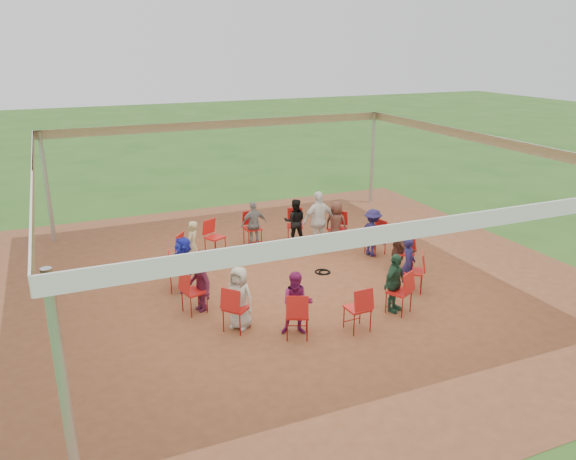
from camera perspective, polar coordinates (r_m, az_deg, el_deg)
name	(u,v)px	position (r m, az deg, el deg)	size (l,w,h in m)	color
ground	(296,280)	(12.89, 0.78, -5.08)	(80.00, 80.00, 0.00)	#2C581B
dirt_patch	(296,280)	(12.89, 0.78, -5.05)	(13.00, 13.00, 0.00)	brown
tent	(296,179)	(12.13, 0.83, 5.24)	(10.33, 10.33, 3.00)	#B2B2B7
chair_0	(375,238)	(14.40, 8.88, -0.79)	(0.42, 0.44, 0.90)	red
chair_1	(337,229)	(14.98, 5.05, 0.13)	(0.42, 0.44, 0.90)	red
chair_2	(295,226)	(15.17, 0.70, 0.44)	(0.42, 0.44, 0.90)	red
chair_3	(252,229)	(14.96, -3.63, 0.14)	(0.42, 0.44, 0.90)	red
chair_4	(215,238)	(14.37, -7.43, -0.77)	(0.42, 0.44, 0.90)	red
chair_5	(188,252)	(13.47, -10.12, -2.24)	(0.42, 0.44, 0.90)	red
chair_6	(179,271)	(12.41, -11.04, -4.14)	(0.42, 0.44, 0.90)	red
chair_7	(194,292)	(11.38, -9.52, -6.20)	(0.42, 0.44, 0.90)	red
chair_8	(236,308)	(10.61, -5.27, -7.91)	(0.42, 0.44, 0.90)	red
chair_9	(297,315)	(10.34, 0.93, -8.60)	(0.42, 0.44, 0.90)	red
chair_10	(358,308)	(10.64, 7.08, -7.91)	(0.42, 0.44, 0.90)	red
chair_11	(399,292)	(11.43, 11.22, -6.20)	(0.42, 0.44, 0.90)	red
chair_12	(413,272)	(12.47, 12.63, -4.15)	(0.42, 0.44, 0.90)	red
chair_13	(403,253)	(13.52, 11.63, -2.26)	(0.42, 0.44, 0.90)	red
person_seated_0	(373,233)	(14.27, 8.58, -0.26)	(0.79, 0.39, 1.22)	#1D1846
person_seated_1	(336,224)	(14.82, 4.90, 0.60)	(0.60, 0.33, 1.22)	#512D24
person_seated_2	(295,221)	(15.01, 0.71, 0.90)	(0.59, 0.34, 1.22)	black
person_seated_3	(254,224)	(14.80, -3.47, 0.61)	(0.71, 0.37, 1.22)	gray
person_seated_4	(192,246)	(13.37, -9.69, -1.62)	(0.44, 0.29, 1.22)	tan
person_seated_5	(184,264)	(12.35, -10.53, -3.39)	(1.13, 0.42, 1.22)	#1D26B7
person_seated_6	(199,283)	(11.37, -9.04, -5.29)	(0.79, 0.39, 1.22)	#431225
person_seated_7	(239,298)	(10.63, -4.96, -6.86)	(0.60, 0.33, 1.22)	#B7B3A4
person_seated_8	(297,304)	(10.37, 0.93, -7.48)	(0.59, 0.34, 1.22)	#7F195A
person_seated_9	(394,283)	(11.41, 10.74, -5.30)	(0.71, 0.37, 1.22)	#234D36
person_seated_10	(408,264)	(12.41, 12.13, -3.40)	(0.44, 0.29, 1.22)	#1D1846
person_seated_11	(399,246)	(13.42, 11.20, -1.64)	(1.13, 0.42, 1.22)	#512D24
standing_person	(319,221)	(14.52, 3.15, 0.96)	(0.91, 0.47, 1.56)	silver
cable_coil	(323,272)	(13.28, 3.59, -4.28)	(0.45, 0.45, 0.03)	black
laptop	(368,235)	(14.16, 8.12, -0.53)	(0.31, 0.36, 0.21)	#B7B7BC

